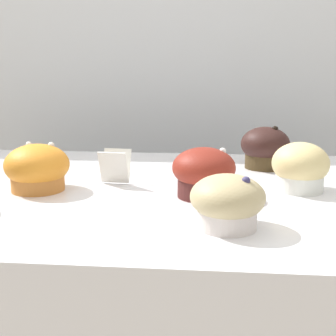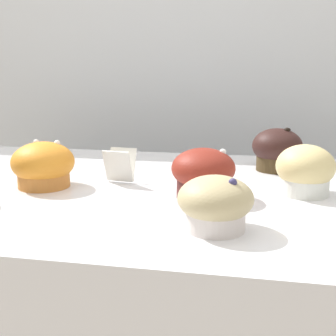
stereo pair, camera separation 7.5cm
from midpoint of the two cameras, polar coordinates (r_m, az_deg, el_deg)
wall_back at (r=1.39m, az=0.00°, el=2.53°), size 3.20×0.10×1.80m
muffin_back_left at (r=0.80m, az=13.27°, el=0.01°), size 0.09×0.09×0.08m
muffin_back_right at (r=0.74m, az=1.51°, el=-0.58°), size 0.10×0.10×0.08m
muffin_front_left at (r=0.82m, az=-18.21°, el=-0.09°), size 0.11×0.11×0.08m
muffin_front_right at (r=0.61m, az=3.74°, el=-4.17°), size 0.10×0.10×0.07m
muffin_back_center at (r=0.96m, az=9.58°, el=2.42°), size 0.10×0.10×0.09m
price_card at (r=0.83m, az=-9.05°, el=0.17°), size 0.05×0.05×0.06m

